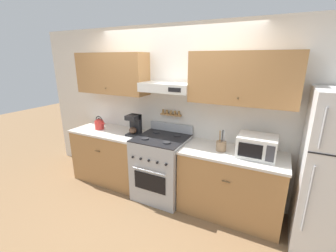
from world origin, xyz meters
The scene contains 10 objects.
ground_plane centered at (0.00, 0.00, 0.00)m, with size 16.00×16.00×0.00m, color brown.
wall_back centered at (0.01, 0.62, 1.47)m, with size 5.20×0.46×2.55m.
counter_left centered at (-1.01, 0.34, 0.45)m, with size 1.28×0.66×0.90m.
counter_right centered at (1.03, 0.34, 0.45)m, with size 1.33×0.66×0.90m.
stove_range centered at (0.00, 0.30, 0.48)m, with size 0.73×0.74×1.09m.
refrigerator centered at (2.12, 0.29, 0.89)m, with size 0.66×0.72×1.78m.
tea_kettle centered at (-1.22, 0.32, 1.00)m, with size 0.20×0.15×0.23m.
coffee_maker centered at (-0.51, 0.35, 1.07)m, with size 0.18×0.21×0.32m.
microwave centered at (1.30, 0.34, 1.04)m, with size 0.45×0.36×0.27m.
utensil_crock centered at (0.88, 0.32, 0.97)m, with size 0.13×0.13×0.28m.
Camera 1 is at (1.49, -2.43, 2.07)m, focal length 24.00 mm.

